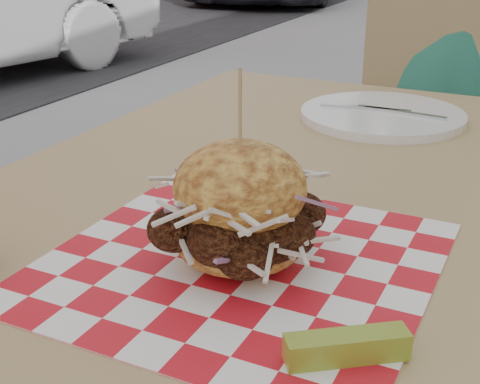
{
  "coord_description": "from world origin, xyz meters",
  "views": [
    {
      "loc": [
        0.28,
        -0.68,
        1.06
      ],
      "look_at": [
        0.03,
        -0.17,
        0.82
      ],
      "focal_mm": 50.0,
      "sensor_mm": 36.0,
      "label": 1
    }
  ],
  "objects_px": {
    "diner": "(441,32)",
    "sandwich": "(240,212)",
    "patio_table": "(299,257)",
    "patio_chair": "(426,139)"
  },
  "relations": [
    {
      "from": "patio_chair",
      "to": "sandwich",
      "type": "relative_size",
      "value": 5.01
    },
    {
      "from": "patio_chair",
      "to": "diner",
      "type": "bearing_deg",
      "value": 85.89
    },
    {
      "from": "diner",
      "to": "patio_chair",
      "type": "height_order",
      "value": "diner"
    },
    {
      "from": "patio_table",
      "to": "sandwich",
      "type": "relative_size",
      "value": 6.33
    },
    {
      "from": "patio_table",
      "to": "diner",
      "type": "bearing_deg",
      "value": 92.23
    },
    {
      "from": "patio_table",
      "to": "patio_chair",
      "type": "distance_m",
      "value": 0.93
    },
    {
      "from": "diner",
      "to": "patio_table",
      "type": "bearing_deg",
      "value": 112.33
    },
    {
      "from": "patio_table",
      "to": "patio_chair",
      "type": "height_order",
      "value": "patio_chair"
    },
    {
      "from": "diner",
      "to": "sandwich",
      "type": "relative_size",
      "value": 8.27
    },
    {
      "from": "diner",
      "to": "patio_chair",
      "type": "xyz_separation_m",
      "value": [
        0.02,
        -0.19,
        -0.23
      ]
    }
  ]
}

